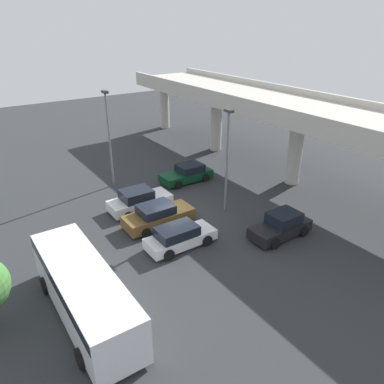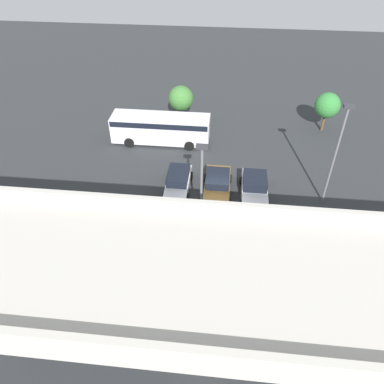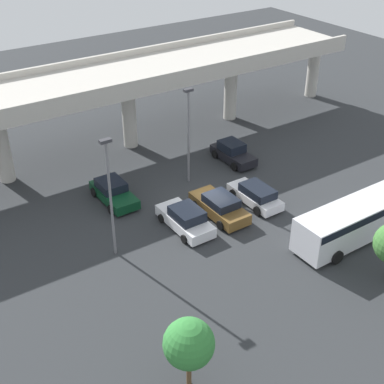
% 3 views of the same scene
% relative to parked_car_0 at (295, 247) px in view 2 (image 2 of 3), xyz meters
% --- Properties ---
extents(ground_plane, '(93.69, 93.69, 0.00)m').
position_rel_parked_car_0_xyz_m(ground_plane, '(5.39, -4.43, -0.70)').
color(ground_plane, '#2D3033').
extents(highway_overpass, '(44.93, 7.49, 7.29)m').
position_rel_parked_car_0_xyz_m(highway_overpass, '(5.39, 7.38, 5.20)').
color(highway_overpass, '#BCB7AD').
rests_on(highway_overpass, ground_plane).
extents(parked_car_0, '(2.17, 4.59, 1.51)m').
position_rel_parked_car_0_xyz_m(parked_car_0, '(0.00, 0.00, 0.00)').
color(parked_car_0, '#0C381E').
rests_on(parked_car_0, ground_plane).
extents(parked_car_1, '(2.20, 4.68, 1.62)m').
position_rel_parked_car_0_xyz_m(parked_car_1, '(2.45, -5.91, 0.03)').
color(parked_car_1, silver).
rests_on(parked_car_1, ground_plane).
extents(parked_car_2, '(2.21, 4.89, 1.58)m').
position_rel_parked_car_0_xyz_m(parked_car_2, '(5.31, -5.90, 0.03)').
color(parked_car_2, brown).
rests_on(parked_car_2, ground_plane).
extents(parked_car_3, '(2.01, 4.51, 1.46)m').
position_rel_parked_car_0_xyz_m(parked_car_3, '(8.41, -6.11, 0.00)').
color(parked_car_3, silver).
rests_on(parked_car_3, ground_plane).
extents(parked_car_4, '(2.02, 4.31, 1.65)m').
position_rel_parked_car_0_xyz_m(parked_car_4, '(11.08, 0.07, 0.05)').
color(parked_car_4, black).
rests_on(parked_car_4, ground_plane).
extents(shuttle_bus, '(8.98, 2.76, 2.59)m').
position_rel_parked_car_0_xyz_m(shuttle_bus, '(10.94, -13.04, 0.85)').
color(shuttle_bus, silver).
rests_on(shuttle_bus, ground_plane).
extents(lamp_post_near_aisle, '(0.70, 0.35, 7.57)m').
position_rel_parked_car_0_xyz_m(lamp_post_near_aisle, '(6.17, -0.67, 3.76)').
color(lamp_post_near_aisle, slate).
rests_on(lamp_post_near_aisle, ground_plane).
extents(lamp_post_mid_lot, '(0.70, 0.35, 8.00)m').
position_rel_parked_car_0_xyz_m(lamp_post_mid_lot, '(-2.77, -5.74, 3.98)').
color(lamp_post_mid_lot, slate).
rests_on(lamp_post_mid_lot, ground_plane).
extents(tree_front_left, '(2.40, 2.40, 3.89)m').
position_rel_parked_car_0_xyz_m(tree_front_left, '(-4.47, -16.77, 1.97)').
color(tree_front_left, brown).
rests_on(tree_front_left, ground_plane).
extents(tree_front_centre, '(2.47, 2.47, 3.83)m').
position_rel_parked_car_0_xyz_m(tree_front_centre, '(9.55, -17.01, 1.88)').
color(tree_front_centre, brown).
rests_on(tree_front_centre, ground_plane).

